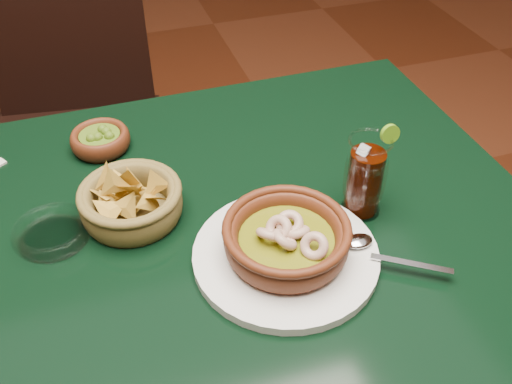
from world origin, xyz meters
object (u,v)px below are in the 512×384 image
object	(u,v)px
dining_chair	(76,121)
shrimp_plate	(287,243)
cola_drink	(365,177)
dining_table	(173,274)
chip_basket	(131,202)

from	to	relation	value
dining_chair	shrimp_plate	world-z (taller)	dining_chair
shrimp_plate	cola_drink	size ratio (longest dim) A/B	2.22
dining_table	shrimp_plate	world-z (taller)	shrimp_plate
shrimp_plate	chip_basket	world-z (taller)	chip_basket
dining_chair	chip_basket	distance (m)	0.71
dining_chair	cola_drink	world-z (taller)	dining_chair
dining_chair	chip_basket	size ratio (longest dim) A/B	4.96
dining_table	cola_drink	xyz separation A→B (m)	(0.31, -0.05, 0.17)
chip_basket	dining_chair	bearing A→B (deg)	96.89
cola_drink	dining_chair	bearing A→B (deg)	119.63
chip_basket	cola_drink	size ratio (longest dim) A/B	1.24
dining_table	chip_basket	size ratio (longest dim) A/B	6.15
dining_chair	shrimp_plate	xyz separation A→B (m)	(0.28, -0.82, 0.25)
shrimp_plate	cola_drink	world-z (taller)	cola_drink
dining_table	dining_chair	distance (m)	0.73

